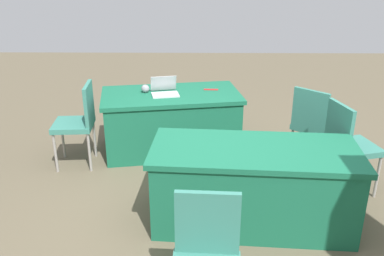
{
  "coord_description": "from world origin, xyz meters",
  "views": [
    {
      "loc": [
        0.14,
        3.4,
        2.3
      ],
      "look_at": [
        0.18,
        0.01,
        0.9
      ],
      "focal_mm": 39.12,
      "sensor_mm": 36.0,
      "label": 1
    }
  ],
  "objects_px": {
    "table_mid_left": "(253,185)",
    "chair_aisle": "(348,142)",
    "table_foreground": "(171,121)",
    "yarn_ball": "(145,89)",
    "chair_tucked_right": "(314,122)",
    "laptop_silver": "(165,91)",
    "scissors_red": "(211,89)",
    "chair_tucked_left": "(79,119)"
  },
  "relations": [
    {
      "from": "table_mid_left",
      "to": "scissors_red",
      "type": "height_order",
      "value": "scissors_red"
    },
    {
      "from": "yarn_ball",
      "to": "table_foreground",
      "type": "bearing_deg",
      "value": 174.88
    },
    {
      "from": "table_mid_left",
      "to": "chair_tucked_right",
      "type": "xyz_separation_m",
      "value": [
        -0.82,
        -1.14,
        0.17
      ]
    },
    {
      "from": "chair_tucked_right",
      "to": "chair_aisle",
      "type": "bearing_deg",
      "value": -29.8
    },
    {
      "from": "chair_aisle",
      "to": "scissors_red",
      "type": "relative_size",
      "value": 5.41
    },
    {
      "from": "laptop_silver",
      "to": "scissors_red",
      "type": "relative_size",
      "value": 2.06
    },
    {
      "from": "chair_tucked_left",
      "to": "laptop_silver",
      "type": "bearing_deg",
      "value": -72.11
    },
    {
      "from": "table_foreground",
      "to": "chair_aisle",
      "type": "bearing_deg",
      "value": 151.1
    },
    {
      "from": "table_foreground",
      "to": "laptop_silver",
      "type": "bearing_deg",
      "value": 27.47
    },
    {
      "from": "table_foreground",
      "to": "chair_aisle",
      "type": "distance_m",
      "value": 2.12
    },
    {
      "from": "yarn_ball",
      "to": "chair_aisle",
      "type": "bearing_deg",
      "value": 154.14
    },
    {
      "from": "table_foreground",
      "to": "chair_tucked_left",
      "type": "bearing_deg",
      "value": 22.62
    },
    {
      "from": "chair_tucked_right",
      "to": "scissors_red",
      "type": "xyz_separation_m",
      "value": [
        1.16,
        -0.58,
        0.2
      ]
    },
    {
      "from": "chair_tucked_right",
      "to": "laptop_silver",
      "type": "relative_size",
      "value": 2.56
    },
    {
      "from": "table_foreground",
      "to": "yarn_ball",
      "type": "bearing_deg",
      "value": -5.12
    },
    {
      "from": "table_foreground",
      "to": "chair_tucked_right",
      "type": "relative_size",
      "value": 1.89
    },
    {
      "from": "table_mid_left",
      "to": "chair_tucked_left",
      "type": "distance_m",
      "value": 2.19
    },
    {
      "from": "scissors_red",
      "to": "chair_tucked_right",
      "type": "bearing_deg",
      "value": -23.82
    },
    {
      "from": "table_foreground",
      "to": "table_mid_left",
      "type": "xyz_separation_m",
      "value": [
        -0.83,
        1.57,
        -0.0
      ]
    },
    {
      "from": "table_foreground",
      "to": "yarn_ball",
      "type": "xyz_separation_m",
      "value": [
        0.31,
        -0.03,
        0.42
      ]
    },
    {
      "from": "chair_tucked_left",
      "to": "laptop_silver",
      "type": "height_order",
      "value": "chair_tucked_left"
    },
    {
      "from": "table_foreground",
      "to": "chair_tucked_left",
      "type": "distance_m",
      "value": 1.13
    },
    {
      "from": "scissors_red",
      "to": "chair_tucked_left",
      "type": "bearing_deg",
      "value": -156.49
    },
    {
      "from": "table_foreground",
      "to": "scissors_red",
      "type": "distance_m",
      "value": 0.64
    },
    {
      "from": "chair_aisle",
      "to": "scissors_red",
      "type": "distance_m",
      "value": 1.79
    },
    {
      "from": "scissors_red",
      "to": "yarn_ball",
      "type": "bearing_deg",
      "value": -168.74
    },
    {
      "from": "table_mid_left",
      "to": "chair_aisle",
      "type": "relative_size",
      "value": 1.93
    },
    {
      "from": "chair_tucked_right",
      "to": "chair_aisle",
      "type": "xyz_separation_m",
      "value": [
        -0.19,
        0.59,
        0.02
      ]
    },
    {
      "from": "laptop_silver",
      "to": "scissors_red",
      "type": "xyz_separation_m",
      "value": [
        -0.57,
        -0.19,
        -0.04
      ]
    },
    {
      "from": "table_foreground",
      "to": "laptop_silver",
      "type": "height_order",
      "value": "laptop_silver"
    },
    {
      "from": "laptop_silver",
      "to": "yarn_ball",
      "type": "bearing_deg",
      "value": -27.17
    },
    {
      "from": "yarn_ball",
      "to": "scissors_red",
      "type": "xyz_separation_m",
      "value": [
        -0.81,
        -0.12,
        -0.05
      ]
    },
    {
      "from": "table_mid_left",
      "to": "chair_aisle",
      "type": "bearing_deg",
      "value": -151.56
    },
    {
      "from": "chair_tucked_right",
      "to": "chair_tucked_left",
      "type": "bearing_deg",
      "value": -137.79
    },
    {
      "from": "chair_aisle",
      "to": "scissors_red",
      "type": "xyz_separation_m",
      "value": [
        1.35,
        -1.17,
        0.18
      ]
    },
    {
      "from": "laptop_silver",
      "to": "yarn_ball",
      "type": "distance_m",
      "value": 0.25
    },
    {
      "from": "laptop_silver",
      "to": "scissors_red",
      "type": "distance_m",
      "value": 0.6
    },
    {
      "from": "table_foreground",
      "to": "laptop_silver",
      "type": "distance_m",
      "value": 0.42
    },
    {
      "from": "table_mid_left",
      "to": "chair_tucked_right",
      "type": "bearing_deg",
      "value": -125.9
    },
    {
      "from": "table_mid_left",
      "to": "yarn_ball",
      "type": "xyz_separation_m",
      "value": [
        1.14,
        -1.6,
        0.42
      ]
    },
    {
      "from": "chair_aisle",
      "to": "table_mid_left",
      "type": "bearing_deg",
      "value": -76.05
    },
    {
      "from": "table_mid_left",
      "to": "laptop_silver",
      "type": "distance_m",
      "value": 1.82
    }
  ]
}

